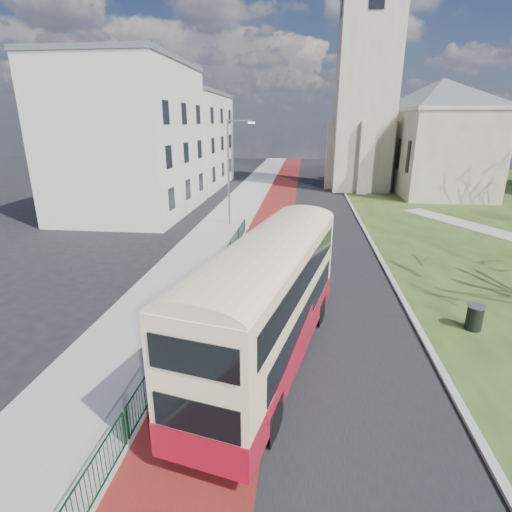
# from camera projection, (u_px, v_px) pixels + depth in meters

# --- Properties ---
(ground) EXTENTS (160.00, 160.00, 0.00)m
(ground) POSITION_uv_depth(u_px,v_px,m) (262.00, 348.00, 14.77)
(ground) COLOR black
(ground) RESTS_ON ground
(road_carriageway) EXTENTS (9.00, 120.00, 0.01)m
(road_carriageway) POSITION_uv_depth(u_px,v_px,m) (304.00, 222.00, 33.42)
(road_carriageway) COLOR black
(road_carriageway) RESTS_ON ground
(bus_lane) EXTENTS (3.40, 120.00, 0.01)m
(bus_lane) POSITION_uv_depth(u_px,v_px,m) (272.00, 221.00, 33.72)
(bus_lane) COLOR #591414
(bus_lane) RESTS_ON ground
(pavement_west) EXTENTS (4.00, 120.00, 0.12)m
(pavement_west) POSITION_uv_depth(u_px,v_px,m) (228.00, 219.00, 34.13)
(pavement_west) COLOR gray
(pavement_west) RESTS_ON ground
(kerb_west) EXTENTS (0.25, 120.00, 0.13)m
(kerb_west) POSITION_uv_depth(u_px,v_px,m) (251.00, 219.00, 33.90)
(kerb_west) COLOR #999993
(kerb_west) RESTS_ON ground
(kerb_east) EXTENTS (0.25, 80.00, 0.13)m
(kerb_east) POSITION_uv_depth(u_px,v_px,m) (358.00, 217.00, 34.77)
(kerb_east) COLOR #999993
(kerb_east) RESTS_ON ground
(pedestrian_railing) EXTENTS (0.07, 24.00, 1.12)m
(pedestrian_railing) POSITION_uv_depth(u_px,v_px,m) (208.00, 288.00, 18.69)
(pedestrian_railing) COLOR #0B3319
(pedestrian_railing) RESTS_ON ground
(gothic_church) EXTENTS (16.38, 18.00, 40.00)m
(gothic_church) POSITION_uv_depth(u_px,v_px,m) (408.00, 73.00, 44.93)
(gothic_church) COLOR gray
(gothic_church) RESTS_ON ground
(street_block_near) EXTENTS (10.30, 14.30, 13.00)m
(street_block_near) POSITION_uv_depth(u_px,v_px,m) (130.00, 139.00, 34.96)
(street_block_near) COLOR beige
(street_block_near) RESTS_ON ground
(street_block_far) EXTENTS (10.30, 16.30, 11.50)m
(street_block_far) POSITION_uv_depth(u_px,v_px,m) (183.00, 140.00, 50.25)
(street_block_far) COLOR #BBB09E
(street_block_far) RESTS_ON ground
(streetlamp) EXTENTS (2.13, 0.18, 8.00)m
(streetlamp) POSITION_uv_depth(u_px,v_px,m) (230.00, 168.00, 30.73)
(streetlamp) COLOR gray
(streetlamp) RESTS_ON pavement_west
(bus) EXTENTS (4.62, 10.74, 4.38)m
(bus) POSITION_uv_depth(u_px,v_px,m) (269.00, 297.00, 13.04)
(bus) COLOR maroon
(bus) RESTS_ON ground
(litter_bin) EXTENTS (0.79, 0.79, 1.06)m
(litter_bin) POSITION_uv_depth(u_px,v_px,m) (475.00, 317.00, 15.83)
(litter_bin) COLOR black
(litter_bin) RESTS_ON grass_green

